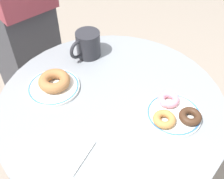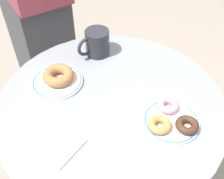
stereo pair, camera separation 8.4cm
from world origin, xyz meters
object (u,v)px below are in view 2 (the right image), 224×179
object	(u,v)px
cafe_table	(111,140)
donut_pink_frosted	(168,105)
donut_chocolate	(187,125)
plate_left	(57,81)
donut_old_fashioned	(160,125)
coffee_mug	(97,43)
paper_napkin	(57,143)
plate_right	(171,121)
donut_cinnamon	(58,75)

from	to	relation	value
cafe_table	donut_pink_frosted	xyz separation A→B (m)	(0.17, 0.06, 0.24)
donut_chocolate	donut_pink_frosted	distance (m)	0.09
plate_left	donut_pink_frosted	bearing A→B (deg)	12.52
donut_old_fashioned	coffee_mug	bearing A→B (deg)	149.82
plate_left	donut_old_fashioned	bearing A→B (deg)	0.09
donut_chocolate	donut_pink_frosted	xyz separation A→B (m)	(-0.08, 0.04, 0.00)
donut_old_fashioned	paper_napkin	size ratio (longest dim) A/B	0.54
plate_left	plate_right	world-z (taller)	same
plate_left	coffee_mug	xyz separation A→B (m)	(0.02, 0.20, 0.04)
coffee_mug	paper_napkin	bearing A→B (deg)	-71.82
plate_right	donut_pink_frosted	xyz separation A→B (m)	(-0.03, 0.04, 0.02)
plate_left	donut_chocolate	world-z (taller)	donut_chocolate
cafe_table	donut_cinnamon	bearing A→B (deg)	-175.36
plate_right	paper_napkin	size ratio (longest dim) A/B	1.33
plate_right	donut_old_fashioned	size ratio (longest dim) A/B	2.47
donut_chocolate	paper_napkin	bearing A→B (deg)	-141.17
donut_cinnamon	donut_pink_frosted	distance (m)	0.37
donut_pink_frosted	plate_right	bearing A→B (deg)	-52.52
plate_left	donut_cinnamon	xyz separation A→B (m)	(0.00, 0.01, 0.02)
donut_old_fashioned	cafe_table	bearing A→B (deg)	172.63
cafe_table	donut_cinnamon	world-z (taller)	donut_cinnamon
plate_left	donut_pink_frosted	distance (m)	0.37
donut_cinnamon	coffee_mug	distance (m)	0.20
donut_chocolate	donut_pink_frosted	bearing A→B (deg)	151.99
plate_left	donut_chocolate	size ratio (longest dim) A/B	2.56
donut_chocolate	coffee_mug	size ratio (longest dim) A/B	0.52
donut_pink_frosted	paper_napkin	distance (m)	0.34
plate_left	donut_cinnamon	world-z (taller)	donut_cinnamon
donut_pink_frosted	coffee_mug	distance (m)	0.36
cafe_table	donut_cinnamon	xyz separation A→B (m)	(-0.20, -0.02, 0.25)
paper_napkin	plate_left	bearing A→B (deg)	128.99
plate_right	donut_cinnamon	xyz separation A→B (m)	(-0.39, -0.04, 0.02)
donut_cinnamon	plate_left	bearing A→B (deg)	-99.08
paper_napkin	donut_chocolate	bearing A→B (deg)	38.83
plate_right	coffee_mug	xyz separation A→B (m)	(-0.37, 0.16, 0.04)
plate_left	paper_napkin	xyz separation A→B (m)	(0.15, -0.19, -0.00)
plate_left	donut_cinnamon	bearing A→B (deg)	80.92
plate_right	donut_pink_frosted	world-z (taller)	donut_pink_frosted
donut_pink_frosted	paper_napkin	bearing A→B (deg)	-127.89
plate_left	donut_chocolate	bearing A→B (deg)	5.28
cafe_table	coffee_mug	world-z (taller)	coffee_mug
plate_left	paper_napkin	distance (m)	0.24
donut_chocolate	paper_napkin	xyz separation A→B (m)	(-0.29, -0.23, -0.02)
plate_right	donut_cinnamon	bearing A→B (deg)	-174.77
plate_right	donut_old_fashioned	distance (m)	0.05
donut_old_fashioned	coffee_mug	world-z (taller)	coffee_mug
donut_old_fashioned	coffee_mug	xyz separation A→B (m)	(-0.35, 0.20, 0.03)
donut_pink_frosted	cafe_table	bearing A→B (deg)	-161.14
donut_chocolate	paper_napkin	distance (m)	0.37
donut_cinnamon	donut_old_fashioned	size ratio (longest dim) A/B	1.57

